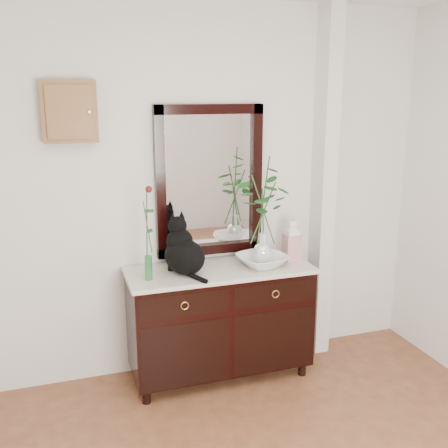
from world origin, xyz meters
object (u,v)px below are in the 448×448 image
object	(u,v)px
cat	(184,245)
ginger_jar	(292,240)
sideboard	(220,317)
lotus_bowl	(262,261)

from	to	relation	value
cat	ginger_jar	bearing A→B (deg)	-20.74
sideboard	lotus_bowl	size ratio (longest dim) A/B	3.83
cat	sideboard	bearing A→B (deg)	-17.72
lotus_bowl	sideboard	bearing A→B (deg)	169.63
sideboard	cat	world-z (taller)	cat
sideboard	lotus_bowl	xyz separation A→B (m)	(0.30, -0.06, 0.42)
lotus_bowl	ginger_jar	xyz separation A→B (m)	(0.27, 0.07, 0.12)
sideboard	ginger_jar	world-z (taller)	ginger_jar
lotus_bowl	cat	bearing A→B (deg)	176.89
lotus_bowl	ginger_jar	bearing A→B (deg)	13.96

